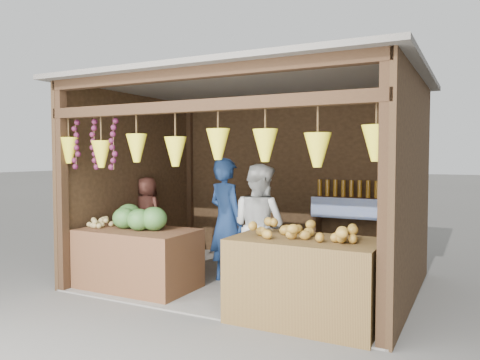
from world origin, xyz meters
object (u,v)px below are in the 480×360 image
woman_standing (259,227)px  vendor_seated (147,212)px  counter_left (138,259)px  counter_right (305,280)px  man_standing (226,221)px

woman_standing → vendor_seated: woman_standing is taller
counter_left → counter_right: bearing=-4.2°
woman_standing → vendor_seated: 2.08m
counter_left → woman_standing: woman_standing is taller
counter_right → woman_standing: 1.31m
counter_right → vendor_seated: size_ratio=1.38×
counter_right → man_standing: bearing=147.4°
vendor_seated → counter_right: bearing=166.9°
counter_left → man_standing: bearing=39.7°
counter_left → counter_right: counter_right is taller
counter_left → man_standing: 1.22m
counter_left → woman_standing: bearing=27.4°
vendor_seated → counter_left: bearing=132.4°
counter_left → vendor_seated: (-0.69, 1.06, 0.45)m
counter_left → man_standing: man_standing is taller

